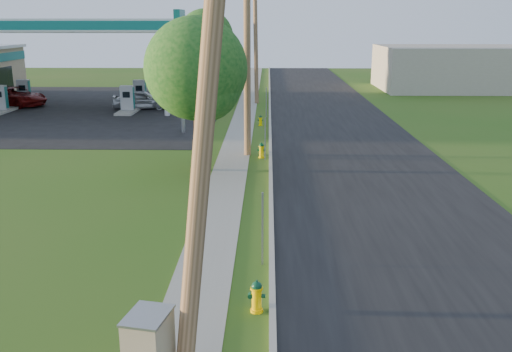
{
  "coord_description": "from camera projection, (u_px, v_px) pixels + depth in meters",
  "views": [
    {
      "loc": [
        0.38,
        -9.74,
        6.22
      ],
      "look_at": [
        0.0,
        8.0,
        1.4
      ],
      "focal_mm": 40.0,
      "sensor_mm": 36.0,
      "label": 1
    }
  ],
  "objects": [
    {
      "name": "fuel_pump_ne",
      "position": [
        128.0,
        102.0,
        39.99
      ],
      "size": [
        1.2,
        3.2,
        1.9
      ],
      "color": "#A09E92",
      "rests_on": "ground"
    },
    {
      "name": "utility_pole_far",
      "position": [
        256.0,
        41.0,
        43.56
      ],
      "size": [
        1.4,
        0.32,
        9.5
      ],
      "color": "brown",
      "rests_on": "ground"
    },
    {
      "name": "utility_pole_mid",
      "position": [
        247.0,
        50.0,
        26.15
      ],
      "size": [
        1.4,
        0.32,
        9.8
      ],
      "color": "brown",
      "rests_on": "ground"
    },
    {
      "name": "distant_building",
      "position": [
        456.0,
        68.0,
        53.56
      ],
      "size": [
        14.0,
        10.0,
        4.0
      ],
      "primitive_type": "cube",
      "color": "#A19889",
      "rests_on": "ground"
    },
    {
      "name": "tree_verge",
      "position": [
        198.0,
        73.0,
        23.46
      ],
      "size": [
        4.28,
        4.28,
        6.48
      ],
      "color": "#3D2B15",
      "rests_on": "ground"
    },
    {
      "name": "price_pylon",
      "position": [
        180.0,
        36.0,
        31.41
      ],
      "size": [
        0.34,
        2.04,
        6.85
      ],
      "color": "gray",
      "rests_on": "ground"
    },
    {
      "name": "fuel_pump_nw",
      "position": [
        1.0,
        102.0,
        40.18
      ],
      "size": [
        1.2,
        3.2,
        1.9
      ],
      "color": "#A09E92",
      "rests_on": "ground"
    },
    {
      "name": "gas_canopy",
      "position": [
        67.0,
        26.0,
        40.66
      ],
      "size": [
        18.18,
        9.18,
        6.4
      ],
      "color": "silver",
      "rests_on": "ground"
    },
    {
      "name": "sign_post_mid",
      "position": [
        265.0,
        139.0,
        26.21
      ],
      "size": [
        0.05,
        0.04,
        2.0
      ],
      "primitive_type": "cube",
      "color": "gray",
      "rests_on": "ground"
    },
    {
      "name": "hydrant_mid",
      "position": [
        262.0,
        150.0,
        26.8
      ],
      "size": [
        0.39,
        0.34,
        0.74
      ],
      "color": "#E2C306",
      "rests_on": "ground"
    },
    {
      "name": "sidewalk",
      "position": [
        223.0,
        198.0,
        20.71
      ],
      "size": [
        1.5,
        120.0,
        0.03
      ],
      "primitive_type": "cube",
      "color": "gray",
      "rests_on": "ground"
    },
    {
      "name": "car_silver",
      "position": [
        141.0,
        100.0,
        41.6
      ],
      "size": [
        4.3,
        2.15,
        1.41
      ],
      "primitive_type": "imported",
      "rotation": [
        0.0,
        0.0,
        1.69
      ],
      "color": "#ABADB2",
      "rests_on": "ground"
    },
    {
      "name": "hydrant_far",
      "position": [
        260.0,
        120.0,
        35.11
      ],
      "size": [
        0.34,
        0.31,
        0.66
      ],
      "color": "#FFDF00",
      "rests_on": "ground"
    },
    {
      "name": "tree_lot",
      "position": [
        206.0,
        40.0,
        48.71
      ],
      "size": [
        4.82,
        4.82,
        7.31
      ],
      "color": "#3D2B15",
      "rests_on": "ground"
    },
    {
      "name": "fuel_pump_se",
      "position": [
        140.0,
        95.0,
        43.85
      ],
      "size": [
        1.2,
        3.2,
        1.9
      ],
      "color": "#A09E92",
      "rests_on": "ground"
    },
    {
      "name": "curb",
      "position": [
        271.0,
        197.0,
        20.66
      ],
      "size": [
        0.15,
        120.0,
        0.15
      ],
      "primitive_type": "cube",
      "color": "#A09E92",
      "rests_on": "ground"
    },
    {
      "name": "hydrant_near",
      "position": [
        257.0,
        296.0,
        12.54
      ],
      "size": [
        0.39,
        0.35,
        0.76
      ],
      "color": "#FFC602",
      "rests_on": "ground"
    },
    {
      "name": "forecourt",
      "position": [
        48.0,
        108.0,
        42.24
      ],
      "size": [
        26.0,
        28.0,
        0.02
      ],
      "primitive_type": "cube",
      "color": "black",
      "rests_on": "ground"
    },
    {
      "name": "utility_pole_near",
      "position": [
        205.0,
        116.0,
        8.83
      ],
      "size": [
        1.4,
        0.32,
        9.48
      ],
      "color": "brown",
      "rests_on": "ground"
    },
    {
      "name": "sign_post_far",
      "position": [
        266.0,
        102.0,
        37.98
      ],
      "size": [
        0.05,
        0.04,
        2.0
      ],
      "primitive_type": "cube",
      "color": "gray",
      "rests_on": "ground"
    },
    {
      "name": "road",
      "position": [
        381.0,
        199.0,
        20.59
      ],
      "size": [
        8.0,
        120.0,
        0.02
      ],
      "primitive_type": "cube",
      "color": "black",
      "rests_on": "ground"
    },
    {
      "name": "car_red",
      "position": [
        14.0,
        97.0,
        43.13
      ],
      "size": [
        5.73,
        4.25,
        1.45
      ],
      "primitive_type": "imported",
      "rotation": [
        0.0,
        0.0,
        1.17
      ],
      "color": "#650C0B",
      "rests_on": "ground"
    },
    {
      "name": "sign_post_near",
      "position": [
        262.0,
        229.0,
        14.82
      ],
      "size": [
        0.05,
        0.04,
        2.0
      ],
      "primitive_type": "cube",
      "color": "gray",
      "rests_on": "ground"
    },
    {
      "name": "fuel_pump_sw",
      "position": [
        24.0,
        95.0,
        44.03
      ],
      "size": [
        1.2,
        3.2,
        1.9
      ],
      "color": "#A09E92",
      "rests_on": "ground"
    }
  ]
}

